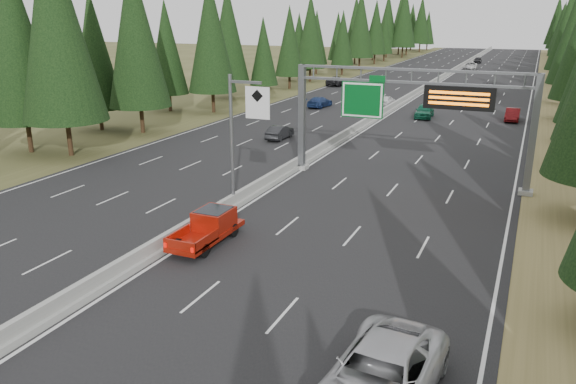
# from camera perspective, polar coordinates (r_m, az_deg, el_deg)

# --- Properties ---
(road) EXTENTS (32.00, 260.00, 0.08)m
(road) POSITION_cam_1_polar(r_m,az_deg,el_deg) (85.52, 12.87, 9.55)
(road) COLOR black
(road) RESTS_ON ground
(shoulder_right) EXTENTS (3.60, 260.00, 0.06)m
(shoulder_right) POSITION_cam_1_polar(r_m,az_deg,el_deg) (84.03, 24.96, 8.22)
(shoulder_right) COLOR olive
(shoulder_right) RESTS_ON ground
(shoulder_left) EXTENTS (3.60, 260.00, 0.06)m
(shoulder_left) POSITION_cam_1_polar(r_m,az_deg,el_deg) (90.56, 1.60, 10.39)
(shoulder_left) COLOR #3F421F
(shoulder_left) RESTS_ON ground
(median_barrier) EXTENTS (0.70, 260.00, 0.85)m
(median_barrier) POSITION_cam_1_polar(r_m,az_deg,el_deg) (85.47, 12.89, 9.79)
(median_barrier) COLOR gray
(median_barrier) RESTS_ON road
(sign_gantry) EXTENTS (16.75, 0.98, 7.80)m
(sign_gantry) POSITION_cam_1_polar(r_m,az_deg,el_deg) (39.25, 13.13, 8.27)
(sign_gantry) COLOR slate
(sign_gantry) RESTS_ON road
(hov_sign_pole) EXTENTS (2.80, 0.50, 8.00)m
(hov_sign_pole) POSITION_cam_1_polar(r_m,az_deg,el_deg) (32.82, -4.90, 5.95)
(hov_sign_pole) COLOR slate
(hov_sign_pole) RESTS_ON road
(tree_row_left) EXTENTS (12.38, 244.02, 18.82)m
(tree_row_left) POSITION_cam_1_polar(r_m,az_deg,el_deg) (88.54, -1.71, 16.01)
(tree_row_left) COLOR black
(tree_row_left) RESTS_ON ground
(silver_minivan) EXTENTS (3.45, 6.62, 1.78)m
(silver_minivan) POSITION_cam_1_polar(r_m,az_deg,el_deg) (17.80, 9.31, -18.12)
(silver_minivan) COLOR #AEAEB3
(silver_minivan) RESTS_ON road
(red_pickup) EXTENTS (1.77, 4.97, 1.62)m
(red_pickup) POSITION_cam_1_polar(r_m,az_deg,el_deg) (29.17, -7.90, -3.32)
(red_pickup) COLOR black
(red_pickup) RESTS_ON road
(car_ahead_green) EXTENTS (2.17, 4.78, 1.59)m
(car_ahead_green) POSITION_cam_1_polar(r_m,az_deg,el_deg) (66.42, 13.69, 8.03)
(car_ahead_green) COLOR #14593E
(car_ahead_green) RESTS_ON road
(car_ahead_dkred) EXTENTS (1.49, 4.21, 1.38)m
(car_ahead_dkred) POSITION_cam_1_polar(r_m,az_deg,el_deg) (67.30, 21.85, 7.30)
(car_ahead_dkred) COLOR #5B0D0F
(car_ahead_dkred) RESTS_ON road
(car_ahead_dkgrey) EXTENTS (2.34, 5.17, 1.47)m
(car_ahead_dkgrey) POSITION_cam_1_polar(r_m,az_deg,el_deg) (89.16, 19.65, 9.79)
(car_ahead_dkgrey) COLOR black
(car_ahead_dkgrey) RESTS_ON road
(car_ahead_white) EXTENTS (2.85, 5.64, 1.53)m
(car_ahead_white) POSITION_cam_1_polar(r_m,az_deg,el_deg) (129.96, 18.07, 12.09)
(car_ahead_white) COLOR silver
(car_ahead_white) RESTS_ON road
(car_ahead_far) EXTENTS (1.83, 4.31, 1.45)m
(car_ahead_far) POSITION_cam_1_polar(r_m,az_deg,el_deg) (148.24, 18.70, 12.59)
(car_ahead_far) COLOR black
(car_ahead_far) RESTS_ON road
(car_onc_near) EXTENTS (1.38, 3.91, 1.29)m
(car_onc_near) POSITION_cam_1_polar(r_m,az_deg,el_deg) (53.25, -0.85, 6.10)
(car_onc_near) COLOR #222325
(car_onc_near) RESTS_ON road
(car_onc_blue) EXTENTS (2.27, 4.75, 1.34)m
(car_onc_blue) POSITION_cam_1_polar(r_m,az_deg,el_deg) (72.31, 3.24, 9.13)
(car_onc_blue) COLOR navy
(car_onc_blue) RESTS_ON road
(car_onc_white) EXTENTS (1.79, 4.02, 1.34)m
(car_onc_white) POSITION_cam_1_polar(r_m,az_deg,el_deg) (74.37, 9.96, 9.13)
(car_onc_white) COLOR white
(car_onc_white) RESTS_ON road
(car_onc_far) EXTENTS (2.53, 5.42, 1.50)m
(car_onc_far) POSITION_cam_1_polar(r_m,az_deg,el_deg) (95.53, 5.02, 11.19)
(car_onc_far) COLOR black
(car_onc_far) RESTS_ON road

